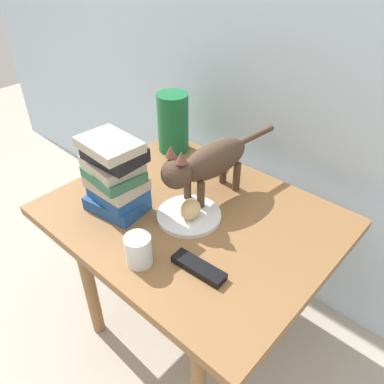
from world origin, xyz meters
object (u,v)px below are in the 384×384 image
at_px(green_vase, 173,123).
at_px(candle_jar, 139,251).
at_px(plate, 189,215).
at_px(side_table, 192,230).
at_px(cat, 208,163).
at_px(tv_remote, 199,268).
at_px(book_stack, 115,176).
at_px(bread_roll, 190,209).

relative_size(green_vase, candle_jar, 2.62).
bearing_deg(candle_jar, plate, 97.28).
height_order(side_table, cat, cat).
relative_size(side_table, cat, 1.76).
bearing_deg(tv_remote, cat, 123.18).
xyz_separation_m(side_table, book_stack, (-0.18, -0.13, 0.19)).
distance_m(cat, tv_remote, 0.33).
xyz_separation_m(bread_roll, book_stack, (-0.20, -0.11, 0.08)).
bearing_deg(side_table, green_vase, 142.35).
bearing_deg(candle_jar, side_table, 98.06).
bearing_deg(tv_remote, side_table, 132.85).
relative_size(book_stack, green_vase, 1.10).
relative_size(plate, candle_jar, 2.27).
bearing_deg(book_stack, bread_roll, 29.33).
bearing_deg(bread_roll, side_table, 121.98).
relative_size(side_table, book_stack, 3.44).
height_order(cat, green_vase, cat).
xyz_separation_m(side_table, green_vase, (-0.32, 0.25, 0.18)).
bearing_deg(book_stack, side_table, 36.64).
height_order(side_table, book_stack, book_stack).
distance_m(plate, tv_remote, 0.21).
relative_size(plate, cat, 0.40).
bearing_deg(plate, tv_remote, -40.82).
relative_size(cat, green_vase, 2.15).
height_order(plate, book_stack, book_stack).
relative_size(bread_roll, cat, 0.17).
relative_size(plate, bread_roll, 2.41).
distance_m(green_vase, candle_jar, 0.61).
relative_size(plate, green_vase, 0.87).
relative_size(plate, book_stack, 0.79).
xyz_separation_m(bread_roll, candle_jar, (0.02, -0.22, -0.00)).
height_order(bread_roll, tv_remote, bread_roll).
bearing_deg(candle_jar, green_vase, 125.91).
height_order(book_stack, green_vase, book_stack).
xyz_separation_m(book_stack, tv_remote, (0.35, -0.03, -0.11)).
bearing_deg(side_table, bread_roll, -58.02).
xyz_separation_m(side_table, tv_remote, (0.17, -0.16, 0.08)).
xyz_separation_m(plate, cat, (-0.02, 0.11, 0.13)).
relative_size(side_table, green_vase, 3.77).
distance_m(plate, book_stack, 0.25).
bearing_deg(plate, book_stack, -148.52).
xyz_separation_m(book_stack, candle_jar, (0.21, -0.11, -0.08)).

